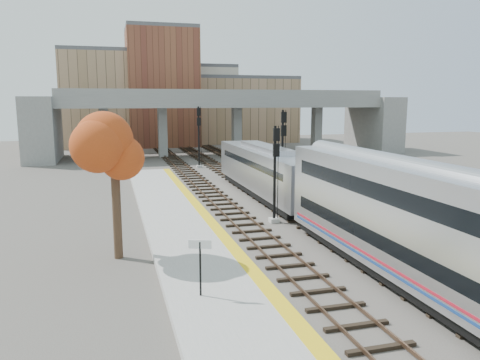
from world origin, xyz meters
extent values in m
plane|color=#47423D|center=(0.00, 0.00, 0.00)|extent=(160.00, 160.00, 0.00)
cube|color=#9E9E99|center=(-7.25, 0.00, 0.17)|extent=(4.50, 60.00, 0.35)
cube|color=yellow|center=(-5.35, 0.00, 0.35)|extent=(0.70, 60.00, 0.01)
cube|color=black|center=(-3.20, 12.50, 0.07)|extent=(2.50, 95.00, 0.14)
cube|color=brown|center=(-3.92, 12.50, 0.18)|extent=(0.07, 95.00, 0.14)
cube|color=brown|center=(-2.48, 12.50, 0.18)|extent=(0.07, 95.00, 0.14)
cube|color=black|center=(1.00, 12.50, 0.07)|extent=(2.50, 95.00, 0.14)
cube|color=brown|center=(0.28, 12.50, 0.18)|extent=(0.07, 95.00, 0.14)
cube|color=brown|center=(1.72, 12.50, 0.18)|extent=(0.07, 95.00, 0.14)
cube|color=black|center=(5.00, 12.50, 0.07)|extent=(2.50, 95.00, 0.14)
cube|color=brown|center=(4.28, 12.50, 0.18)|extent=(0.07, 95.00, 0.14)
cube|color=brown|center=(5.72, 12.50, 0.18)|extent=(0.07, 95.00, 0.14)
cube|color=slate|center=(5.00, 45.00, 7.75)|extent=(46.00, 10.00, 1.50)
cube|color=slate|center=(5.00, 40.20, 9.00)|extent=(46.00, 0.20, 1.00)
cube|color=slate|center=(5.00, 49.80, 9.00)|extent=(46.00, 0.20, 1.00)
cube|color=slate|center=(-12.00, 45.00, 3.50)|extent=(1.20, 1.60, 7.00)
cube|color=slate|center=(-4.00, 45.00, 3.50)|extent=(1.20, 1.60, 7.00)
cube|color=slate|center=(7.00, 45.00, 3.50)|extent=(1.20, 1.60, 7.00)
cube|color=slate|center=(20.00, 45.00, 3.50)|extent=(1.20, 1.60, 7.00)
cube|color=slate|center=(-20.00, 45.00, 4.25)|extent=(4.00, 12.00, 8.50)
cube|color=slate|center=(30.00, 45.00, 4.25)|extent=(4.00, 12.00, 8.50)
cube|color=#A58060|center=(-10.00, 65.00, 8.00)|extent=(18.00, 14.00, 16.00)
cube|color=#4C4C4F|center=(-10.00, 65.00, 16.30)|extent=(18.00, 14.00, 0.60)
cube|color=beige|center=(4.00, 70.00, 7.00)|extent=(16.00, 16.00, 14.00)
cube|color=#4C4C4F|center=(4.00, 70.00, 14.30)|extent=(16.00, 16.00, 0.60)
cube|color=brown|center=(-2.00, 62.00, 10.00)|extent=(12.00, 10.00, 20.00)
cube|color=#4C4C4F|center=(-2.00, 62.00, 20.30)|extent=(12.00, 10.00, 0.60)
cube|color=#A58060|center=(14.00, 68.00, 6.00)|extent=(20.00, 14.00, 12.00)
cube|color=#4C4C4F|center=(14.00, 68.00, 12.30)|extent=(20.00, 14.00, 0.60)
cube|color=black|center=(14.00, 28.00, 0.02)|extent=(14.00, 18.00, 0.04)
cube|color=#A8AAB2|center=(1.00, 13.74, 2.35)|extent=(3.00, 19.00, 3.20)
cube|color=black|center=(1.00, 23.26, 2.95)|extent=(2.20, 0.06, 1.10)
cube|color=black|center=(1.00, 13.74, 2.95)|extent=(3.02, 16.15, 0.50)
cube|color=black|center=(1.00, 13.74, 0.50)|extent=(2.70, 17.10, 0.50)
cube|color=#A8AAB2|center=(1.00, 13.74, 4.15)|extent=(1.60, 9.50, 0.40)
cube|color=#A8AAB2|center=(1.00, -8.86, 2.95)|extent=(3.00, 25.00, 4.60)
cube|color=black|center=(1.00, -8.86, 4.15)|extent=(3.02, 23.00, 0.75)
cube|color=black|center=(1.00, -8.86, 2.05)|extent=(3.02, 23.00, 0.65)
cube|color=maroon|center=(1.00, -8.86, 1.20)|extent=(3.03, 24.00, 0.12)
cube|color=navy|center=(1.00, -8.86, 1.00)|extent=(3.03, 24.00, 0.12)
cube|color=black|center=(1.00, -8.86, 0.45)|extent=(2.70, 23.75, 0.40)
cube|color=#9E9E99|center=(-1.10, 5.65, 0.15)|extent=(0.60, 0.60, 0.30)
cylinder|color=black|center=(-1.10, 5.65, 3.19)|extent=(0.18, 0.18, 6.38)
cube|color=black|center=(-1.10, 5.40, 5.83)|extent=(0.41, 0.18, 0.82)
cube|color=black|center=(-1.10, 5.40, 4.83)|extent=(0.41, 0.18, 0.82)
cube|color=#9E9E99|center=(3.00, 15.11, 0.15)|extent=(0.60, 0.60, 0.30)
cylinder|color=black|center=(3.00, 15.11, 3.60)|extent=(0.21, 0.21, 7.19)
cube|color=black|center=(3.00, 14.86, 6.58)|extent=(0.46, 0.18, 0.92)
cube|color=black|center=(3.00, 14.86, 5.45)|extent=(0.46, 0.18, 0.92)
cube|color=#9E9E99|center=(-1.10, 32.36, 0.15)|extent=(0.60, 0.60, 0.30)
cylinder|color=black|center=(-1.10, 32.36, 3.65)|extent=(0.21, 0.21, 7.30)
cube|color=black|center=(-1.10, 32.11, 6.68)|extent=(0.47, 0.18, 0.94)
cube|color=black|center=(-1.10, 32.11, 5.53)|extent=(0.47, 0.18, 0.94)
cylinder|color=black|center=(-8.14, -5.42, 1.45)|extent=(0.08, 0.08, 2.20)
cube|color=white|center=(-8.14, -5.42, 2.45)|extent=(0.87, 0.34, 0.35)
cylinder|color=#382619|center=(-11.16, 1.14, 2.70)|extent=(0.44, 0.44, 5.40)
ellipsoid|color=#C14519|center=(-11.16, 1.14, 5.79)|extent=(3.60, 3.60, 3.86)
imported|color=#99999E|center=(10.98, 24.20, 0.63)|extent=(2.63, 3.72, 1.18)
imported|color=#99999E|center=(13.13, 28.67, 0.60)|extent=(2.38, 3.61, 1.12)
imported|color=#99999E|center=(15.85, 32.20, 0.63)|extent=(2.19, 4.27, 1.18)
camera|label=1|loc=(-11.34, -22.68, 7.95)|focal=35.00mm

